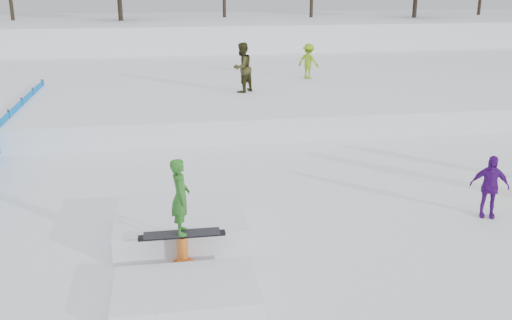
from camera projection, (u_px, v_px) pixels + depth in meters
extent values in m
plane|color=white|center=(248.00, 242.00, 11.66)|extent=(120.00, 120.00, 0.00)
cube|color=white|center=(183.00, 36.00, 39.44)|extent=(60.00, 14.00, 2.40)
cube|color=white|center=(196.00, 84.00, 26.55)|extent=(50.00, 18.00, 0.80)
cylinder|color=black|center=(10.00, 126.00, 18.45)|extent=(0.05, 0.05, 1.10)
cylinder|color=black|center=(23.00, 113.00, 20.23)|extent=(0.05, 0.05, 1.10)
cylinder|color=black|center=(34.00, 102.00, 22.02)|extent=(0.05, 0.05, 1.10)
cylinder|color=black|center=(43.00, 92.00, 23.80)|extent=(0.05, 0.05, 1.10)
cylinder|color=black|center=(120.00, 5.00, 36.73)|extent=(0.30, 0.30, 2.00)
cylinder|color=black|center=(415.00, 3.00, 39.38)|extent=(0.30, 0.30, 2.00)
imported|color=#2D2C11|center=(242.00, 68.00, 22.28)|extent=(1.19, 1.18, 1.94)
imported|color=#76A712|center=(308.00, 61.00, 25.27)|extent=(1.13, 1.10, 1.55)
imported|color=#4E107E|center=(489.00, 186.00, 12.69)|extent=(0.91, 0.64, 1.44)
cube|color=white|center=(180.00, 224.00, 11.83)|extent=(2.60, 2.20, 0.54)
cube|color=white|center=(186.00, 292.00, 9.52)|extent=(2.40, 1.60, 0.30)
cylinder|color=orange|center=(183.00, 265.00, 10.68)|extent=(0.44, 0.44, 0.06)
cylinder|color=orange|center=(183.00, 252.00, 10.60)|extent=(0.20, 0.20, 0.60)
cube|color=black|center=(182.00, 235.00, 10.50)|extent=(1.60, 0.16, 0.06)
cube|color=black|center=(182.00, 233.00, 10.49)|extent=(1.40, 0.28, 0.03)
imported|color=#26691D|center=(180.00, 196.00, 10.26)|extent=(0.34, 0.52, 1.42)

